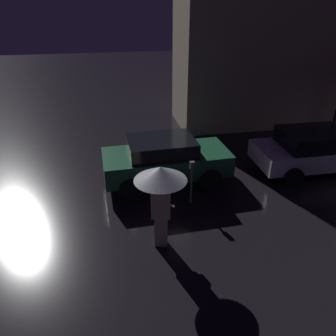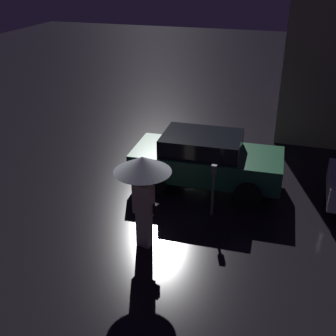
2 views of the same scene
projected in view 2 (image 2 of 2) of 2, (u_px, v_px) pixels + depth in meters
parked_car_green at (206, 159)px, 11.19m from camera, size 3.97×1.92×1.47m
pedestrian_with_umbrella at (143, 175)px, 8.36m from camera, size 1.17×1.17×2.11m
parking_meter at (213, 185)px, 9.84m from camera, size 0.12×0.10×1.34m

